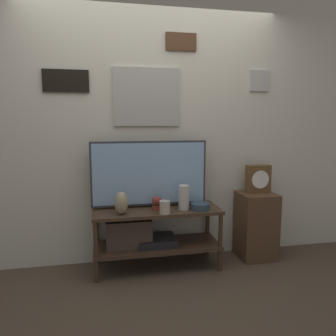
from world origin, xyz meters
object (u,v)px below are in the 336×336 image
object	(u,v)px
vase_urn_stoneware	(121,203)
television	(149,173)
vase_wide_bowl	(200,206)
mantel_clock	(258,179)
decorative_bust	(157,203)
candle_jar	(165,207)
vase_tall_ceramic	(184,197)

from	to	relation	value
vase_urn_stoneware	television	bearing A→B (deg)	34.23
vase_wide_bowl	mantel_clock	bearing A→B (deg)	14.97
mantel_clock	television	bearing A→B (deg)	179.51
television	vase_urn_stoneware	world-z (taller)	television
decorative_bust	mantel_clock	bearing A→B (deg)	6.18
candle_jar	vase_wide_bowl	bearing A→B (deg)	11.30
decorative_bust	mantel_clock	xyz separation A→B (m)	(1.08, 0.12, 0.17)
decorative_bust	vase_tall_ceramic	bearing A→B (deg)	-6.25
decorative_bust	mantel_clock	distance (m)	1.10
decorative_bust	mantel_clock	world-z (taller)	mantel_clock
vase_wide_bowl	candle_jar	size ratio (longest dim) A/B	1.50
television	mantel_clock	xyz separation A→B (m)	(1.13, -0.01, -0.09)
vase_urn_stoneware	decorative_bust	size ratio (longest dim) A/B	1.52
television	vase_urn_stoneware	distance (m)	0.41
vase_urn_stoneware	vase_tall_ceramic	bearing A→B (deg)	3.87
television	mantel_clock	bearing A→B (deg)	-0.49
candle_jar	mantel_clock	world-z (taller)	mantel_clock
vase_urn_stoneware	candle_jar	xyz separation A→B (m)	(0.39, -0.07, -0.04)
candle_jar	decorative_bust	world-z (taller)	decorative_bust
vase_tall_ceramic	candle_jar	size ratio (longest dim) A/B	1.96
vase_urn_stoneware	vase_wide_bowl	xyz separation A→B (m)	(0.74, 0.00, -0.07)
vase_urn_stoneware	mantel_clock	xyz separation A→B (m)	(1.42, 0.19, 0.14)
vase_tall_ceramic	candle_jar	distance (m)	0.24
television	decorative_bust	xyz separation A→B (m)	(0.05, -0.13, -0.26)
vase_wide_bowl	vase_tall_ceramic	world-z (taller)	vase_tall_ceramic
vase_wide_bowl	mantel_clock	world-z (taller)	mantel_clock
vase_urn_stoneware	candle_jar	distance (m)	0.40
mantel_clock	vase_wide_bowl	bearing A→B (deg)	-165.03
vase_urn_stoneware	vase_tall_ceramic	size ratio (longest dim) A/B	0.90
television	vase_wide_bowl	distance (m)	0.58
candle_jar	mantel_clock	xyz separation A→B (m)	(1.03, 0.25, 0.18)
television	vase_tall_ceramic	xyz separation A→B (m)	(0.30, -0.15, -0.21)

